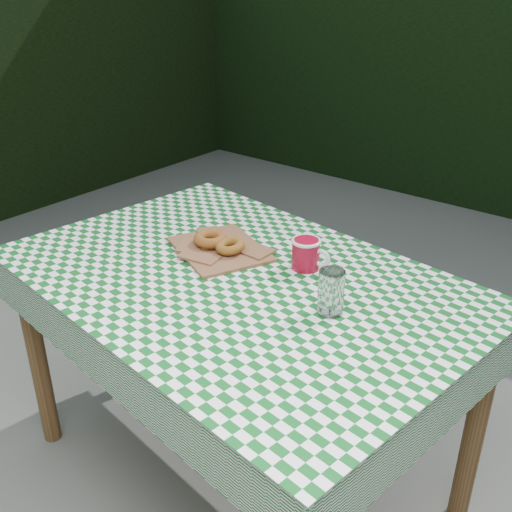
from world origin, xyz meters
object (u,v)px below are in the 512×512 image
Objects in this scene: paper_bag at (220,248)px; coffee_mug at (306,254)px; drinking_glass at (331,292)px; table at (238,384)px.

paper_bag is 0.28m from coffee_mug.
drinking_glass reaches higher than coffee_mug.
paper_bag is (-0.15, 0.09, 0.39)m from table.
coffee_mug is 0.25m from drinking_glass.
drinking_glass is (0.19, -0.16, 0.01)m from coffee_mug.
table is 0.43m from paper_bag.
table is 0.47m from coffee_mug.
drinking_glass is at bearing -11.59° from paper_bag.
drinking_glass is (0.31, 0.00, 0.44)m from table.
table is at bearing -132.66° from coffee_mug.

